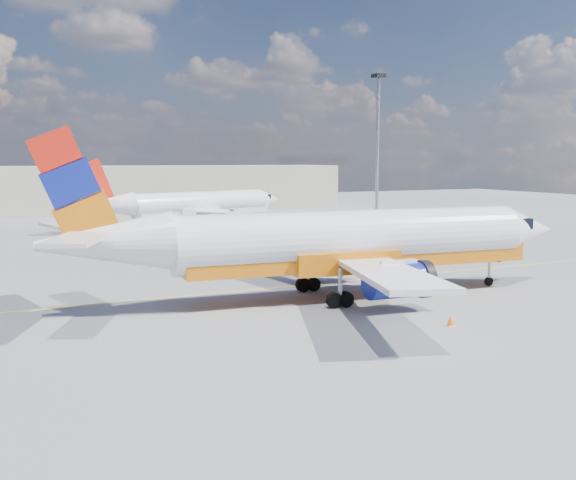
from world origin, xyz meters
name	(u,v)px	position (x,y,z in m)	size (l,w,h in m)	color
ground	(316,294)	(0.00, 0.00, 0.00)	(240.00, 240.00, 0.00)	slate
taxi_line	(297,286)	(0.00, 3.00, 0.01)	(70.00, 0.15, 0.01)	yellow
terminal_main	(145,189)	(5.00, 75.00, 4.00)	(70.00, 14.00, 8.00)	beige
main_jet	(338,243)	(0.67, -1.81, 3.68)	(36.38, 28.69, 11.03)	white
second_jet	(195,205)	(5.03, 44.77, 3.08)	(30.59, 23.32, 9.25)	white
gse_tug	(484,252)	(20.18, 6.09, 0.88)	(2.89, 2.24, 1.85)	black
traffic_cone	(450,321)	(2.70, -10.75, 0.29)	(0.43, 0.43, 0.60)	white
floodlight_mast	(378,136)	(27.62, 35.40, 12.18)	(1.48, 1.48, 20.32)	#9999A1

